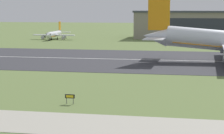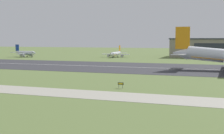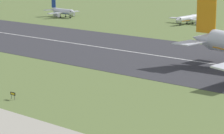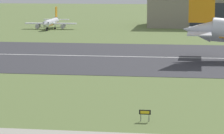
% 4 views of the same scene
% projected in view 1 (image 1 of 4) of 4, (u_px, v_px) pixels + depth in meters
% --- Properties ---
extents(runway_strip, '(517.18, 54.97, 0.06)m').
position_uv_depth(runway_strip, '(46.00, 58.00, 131.33)').
color(runway_strip, '#333338').
rests_on(runway_strip, ground_plane).
extents(runway_centreline, '(465.46, 0.70, 0.01)m').
position_uv_depth(runway_centreline, '(46.00, 58.00, 131.32)').
color(runway_centreline, silver).
rests_on(runway_centreline, runway_strip).
extents(hangar_building, '(85.38, 32.47, 13.71)m').
position_uv_depth(hangar_building, '(222.00, 24.00, 215.96)').
color(hangar_building, gray).
rests_on(hangar_building, ground_plane).
extents(airplane_parked_west, '(20.41, 23.75, 8.31)m').
position_uv_depth(airplane_parked_west, '(54.00, 34.00, 208.59)').
color(airplane_parked_west, silver).
rests_on(airplane_parked_west, ground_plane).
extents(runway_sign, '(1.53, 0.13, 1.54)m').
position_uv_depth(runway_sign, '(70.00, 97.00, 67.41)').
color(runway_sign, '#4C4C51').
rests_on(runway_sign, ground_plane).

